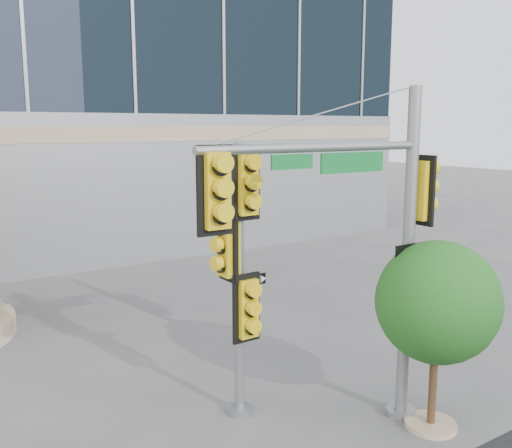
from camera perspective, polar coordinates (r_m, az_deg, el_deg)
ground at (r=11.39m, az=7.39°, el=-19.28°), size 120.00×120.00×0.00m
main_signal_pole at (r=9.96m, az=10.79°, el=-0.01°), size 4.83×0.58×6.22m
secondary_signal_pole at (r=10.49m, az=-1.61°, el=-3.73°), size 0.90×0.67×5.22m
street_tree at (r=10.83m, az=17.73°, el=-7.87°), size 2.26×2.21×3.53m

